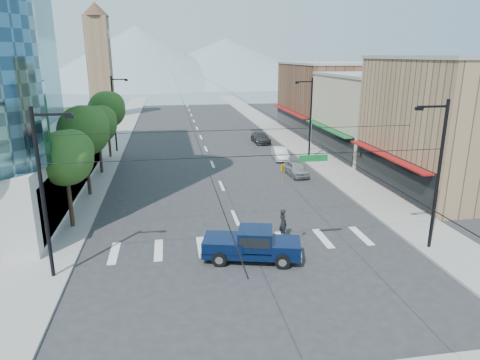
{
  "coord_description": "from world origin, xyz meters",
  "views": [
    {
      "loc": [
        -4.43,
        -22.54,
        11.31
      ],
      "look_at": [
        0.25,
        5.45,
        3.0
      ],
      "focal_mm": 32.0,
      "sensor_mm": 36.0,
      "label": 1
    }
  ],
  "objects_px": {
    "pickup_truck": "(251,244)",
    "parked_car_near": "(296,169)",
    "parked_car_far": "(261,138)",
    "pedestrian": "(283,223)",
    "parked_car_mid": "(280,153)"
  },
  "relations": [
    {
      "from": "pickup_truck",
      "to": "parked_car_near",
      "type": "relative_size",
      "value": 1.46
    },
    {
      "from": "parked_car_near",
      "to": "parked_car_far",
      "type": "distance_m",
      "value": 16.51
    },
    {
      "from": "pedestrian",
      "to": "parked_car_near",
      "type": "xyz_separation_m",
      "value": [
        5.1,
        14.07,
        -0.27
      ]
    },
    {
      "from": "parked_car_near",
      "to": "parked_car_far",
      "type": "height_order",
      "value": "parked_car_far"
    },
    {
      "from": "pickup_truck",
      "to": "pedestrian",
      "type": "height_order",
      "value": "pedestrian"
    },
    {
      "from": "pickup_truck",
      "to": "parked_car_near",
      "type": "height_order",
      "value": "pickup_truck"
    },
    {
      "from": "parked_car_near",
      "to": "pedestrian",
      "type": "bearing_deg",
      "value": -112.87
    },
    {
      "from": "pickup_truck",
      "to": "parked_car_mid",
      "type": "height_order",
      "value": "pickup_truck"
    },
    {
      "from": "parked_car_mid",
      "to": "parked_car_far",
      "type": "bearing_deg",
      "value": 95.76
    },
    {
      "from": "pedestrian",
      "to": "parked_car_far",
      "type": "xyz_separation_m",
      "value": [
        5.1,
        30.58,
        -0.25
      ]
    },
    {
      "from": "pedestrian",
      "to": "parked_car_near",
      "type": "distance_m",
      "value": 14.97
    },
    {
      "from": "parked_car_near",
      "to": "parked_car_far",
      "type": "relative_size",
      "value": 0.83
    },
    {
      "from": "parked_car_far",
      "to": "parked_car_near",
      "type": "bearing_deg",
      "value": -91.36
    },
    {
      "from": "pedestrian",
      "to": "parked_car_far",
      "type": "bearing_deg",
      "value": -24.36
    },
    {
      "from": "pickup_truck",
      "to": "parked_car_mid",
      "type": "xyz_separation_m",
      "value": [
        7.87,
        23.66,
        -0.29
      ]
    }
  ]
}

